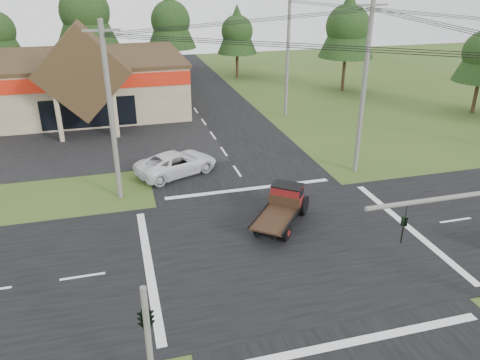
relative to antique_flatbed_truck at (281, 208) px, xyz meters
name	(u,v)px	position (x,y,z in m)	size (l,w,h in m)	color
ground	(288,246)	(-0.38, -2.15, -1.03)	(120.00, 120.00, 0.00)	#34491A
road_ns	(288,246)	(-0.38, -2.15, -1.02)	(12.00, 120.00, 0.02)	black
road_ew	(288,246)	(-0.38, -2.15, -1.01)	(120.00, 12.00, 0.02)	black
parking_apron	(38,147)	(-14.38, 16.85, -1.01)	(28.00, 14.00, 0.02)	black
cvs_building	(27,85)	(-16.08, 27.42, 1.75)	(30.40, 18.20, 9.19)	#9C8B69
traffic_signal_corner	(145,308)	(-7.88, -9.47, 2.50)	(0.53, 2.48, 4.40)	#595651
utility_pole_nw	(111,113)	(-8.38, 5.85, 4.36)	(2.00, 0.30, 10.50)	#595651
utility_pole_ne	(364,87)	(7.62, 5.85, 4.86)	(2.00, 0.30, 11.50)	#595651
utility_pole_n	(288,55)	(7.62, 19.85, 4.71)	(2.00, 0.30, 11.20)	#595651
tree_row_c	(84,9)	(-10.38, 38.85, 7.69)	(7.28, 7.28, 13.13)	#332316
tree_row_d	(170,18)	(-0.38, 39.85, 6.35)	(6.16, 6.16, 11.11)	#332316
tree_row_e	(237,30)	(7.62, 37.85, 5.01)	(5.04, 5.04, 9.09)	#332316
tree_side_ne	(348,24)	(17.62, 27.85, 6.35)	(6.16, 6.16, 11.11)	#332316
antique_flatbed_truck	(281,208)	(0.00, 0.00, 0.00)	(1.87, 4.91, 2.05)	#60130D
white_pickup	(177,163)	(-4.48, 8.56, -0.24)	(2.62, 5.67, 1.58)	silver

